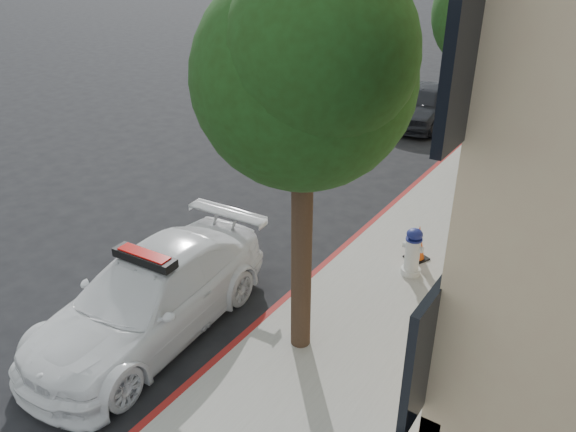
{
  "coord_description": "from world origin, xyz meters",
  "views": [
    {
      "loc": [
        6.53,
        -7.83,
        5.89
      ],
      "look_at": [
        1.29,
        0.09,
        1.0
      ],
      "focal_mm": 35.0,
      "sensor_mm": 36.0,
      "label": 1
    }
  ],
  "objects_px": {
    "police_car": "(150,297)",
    "parked_car_far": "(514,64)",
    "parked_car_mid": "(423,104)",
    "fire_hydrant": "(413,252)",
    "traffic_cone": "(418,243)"
  },
  "relations": [
    {
      "from": "traffic_cone",
      "to": "fire_hydrant",
      "type": "bearing_deg",
      "value": -79.3
    },
    {
      "from": "traffic_cone",
      "to": "police_car",
      "type": "bearing_deg",
      "value": -123.35
    },
    {
      "from": "fire_hydrant",
      "to": "parked_car_far",
      "type": "bearing_deg",
      "value": 100.09
    },
    {
      "from": "parked_car_mid",
      "to": "police_car",
      "type": "bearing_deg",
      "value": -92.92
    },
    {
      "from": "police_car",
      "to": "parked_car_far",
      "type": "xyz_separation_m",
      "value": [
        0.55,
        20.55,
        0.06
      ]
    },
    {
      "from": "fire_hydrant",
      "to": "police_car",
      "type": "bearing_deg",
      "value": -126.13
    },
    {
      "from": "police_car",
      "to": "fire_hydrant",
      "type": "relative_size",
      "value": 5.0
    },
    {
      "from": "police_car",
      "to": "traffic_cone",
      "type": "distance_m",
      "value": 5.11
    },
    {
      "from": "parked_car_mid",
      "to": "traffic_cone",
      "type": "relative_size",
      "value": 5.45
    },
    {
      "from": "parked_car_mid",
      "to": "fire_hydrant",
      "type": "relative_size",
      "value": 4.19
    },
    {
      "from": "parked_car_far",
      "to": "fire_hydrant",
      "type": "distance_m",
      "value": 17.01
    },
    {
      "from": "police_car",
      "to": "parked_car_far",
      "type": "distance_m",
      "value": 20.56
    },
    {
      "from": "traffic_cone",
      "to": "parked_car_far",
      "type": "bearing_deg",
      "value": 97.9
    },
    {
      "from": "police_car",
      "to": "parked_car_mid",
      "type": "height_order",
      "value": "police_car"
    },
    {
      "from": "police_car",
      "to": "parked_car_mid",
      "type": "relative_size",
      "value": 1.19
    }
  ]
}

